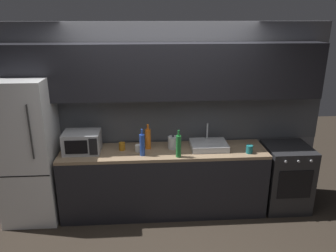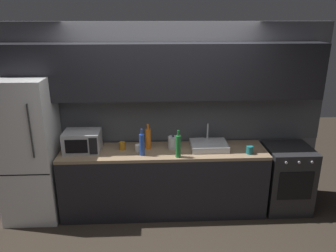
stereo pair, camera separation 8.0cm
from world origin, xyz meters
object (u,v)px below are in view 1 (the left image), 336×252
Objects in this scene: wine_bottle_blue at (142,145)px; mug_white at (138,148)px; wine_bottle_orange at (148,139)px; mug_amber at (122,146)px; microwave at (82,142)px; oven_range at (285,177)px; refrigerator at (28,151)px; kettle at (173,142)px; wine_bottle_green at (179,146)px; mug_teal at (249,149)px.

mug_white is at bearing 112.29° from wine_bottle_blue.
wine_bottle_orange is 0.35m from mug_amber.
oven_range is at bearing -0.41° from microwave.
wine_bottle_blue is (0.77, -0.16, 0.01)m from microwave.
refrigerator is 5.63× the size of wine_bottle_orange.
microwave reaches higher than mug_amber.
microwave is (-2.73, 0.02, 0.58)m from oven_range.
wine_bottle_blue reaches higher than microwave.
oven_range is 1.96× the size of microwave.
wine_bottle_orange is 3.28× the size of mug_amber.
oven_range is 1.64m from kettle.
oven_range is at bearing -0.02° from refrigerator.
refrigerator is 5.35× the size of wine_bottle_green.
mug_amber is at bearing -179.10° from kettle.
mug_amber reaches higher than oven_range.
wine_bottle_green is at bearing -6.72° from refrigerator.
kettle is at bearing 0.90° from mug_amber.
wine_bottle_orange reaches higher than mug_teal.
oven_range is 8.86× the size of mug_amber.
wine_bottle_green reaches higher than mug_white.
refrigerator is 1.91m from wine_bottle_green.
wine_bottle_blue is 0.23m from wine_bottle_orange.
refrigerator reaches higher than oven_range.
refrigerator is at bearing 176.61° from mug_teal.
wine_bottle_green is at bearing -171.64° from oven_range.
refrigerator is at bearing 173.28° from wine_bottle_green.
oven_range is at bearing 0.46° from mug_white.
wine_bottle_blue is at bearing -109.03° from wine_bottle_orange.
microwave is 1.17m from kettle.
mug_teal is (1.63, -0.21, 0.00)m from mug_amber.
mug_amber is 1.16× the size of mug_white.
wine_bottle_green is (0.45, -0.08, 0.00)m from wine_bottle_blue.
mug_white is at bearing 173.98° from mug_teal.
kettle is at bearing 167.01° from mug_teal.
wine_bottle_green reaches higher than mug_teal.
wine_bottle_blue reaches higher than oven_range.
wine_bottle_green is (0.04, -0.28, 0.06)m from kettle.
oven_range is 2.59× the size of wine_bottle_blue.
wine_bottle_orange is at bearing 2.71° from refrigerator.
wine_bottle_blue is at bearing 169.86° from wine_bottle_green.
microwave is 2.14m from mug_teal.
kettle is (1.85, 0.05, 0.04)m from refrigerator.
wine_bottle_orange is 3.24× the size of mug_teal.
mug_amber is at bearing 159.41° from wine_bottle_green.
oven_range is 1.64m from wine_bottle_green.
microwave is 4.47× the size of mug_teal.
wine_bottle_orange is 0.95× the size of wine_bottle_green.
mug_amber is at bearing 178.82° from oven_range.
kettle is 0.56× the size of wine_bottle_orange.
refrigerator reaches higher than mug_white.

